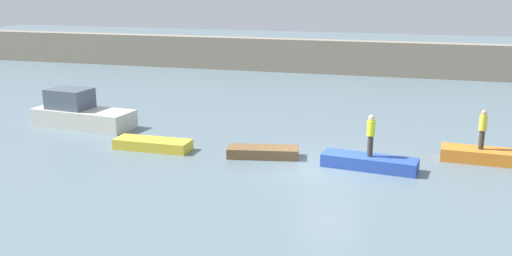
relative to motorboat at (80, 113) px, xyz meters
name	(u,v)px	position (x,y,z in m)	size (l,w,h in m)	color
ground_plane	(329,170)	(13.34, -3.44, -0.71)	(120.00, 120.00, 0.00)	slate
embankment_wall	(377,59)	(13.34, 20.45, 0.61)	(80.00, 1.20, 2.64)	gray
motorboat	(80,113)	(0.00, 0.00, 0.00)	(5.39, 2.42, 1.92)	beige
rowboat_yellow	(153,144)	(5.35, -2.76, -0.48)	(3.42, 1.12, 0.46)	gold
rowboat_brown	(263,152)	(10.36, -2.51, -0.50)	(3.01, 1.06, 0.43)	brown
rowboat_blue	(369,162)	(14.84, -2.87, -0.45)	(3.76, 1.06, 0.52)	#2B4CAD
rowboat_orange	(480,155)	(19.16, -0.68, -0.44)	(3.11, 1.16, 0.54)	orange
person_hiviz_shirt	(371,133)	(14.84, -2.87, 0.74)	(0.32, 0.32, 1.69)	#38332D
person_yellow_shirt	(483,128)	(19.16, -0.68, 0.74)	(0.32, 0.32, 1.65)	#38332D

